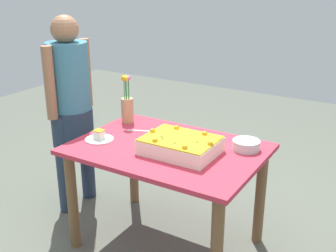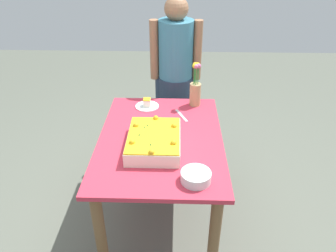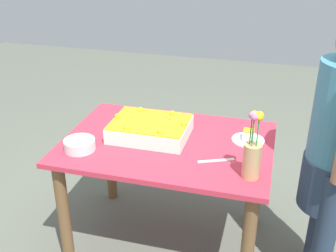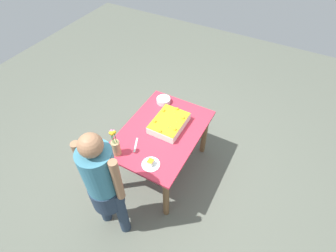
{
  "view_description": "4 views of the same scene",
  "coord_description": "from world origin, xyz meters",
  "px_view_note": "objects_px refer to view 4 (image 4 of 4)",
  "views": [
    {
      "loc": [
        1.28,
        -2.11,
        1.77
      ],
      "look_at": [
        -0.02,
        0.05,
        0.85
      ],
      "focal_mm": 45.0,
      "sensor_mm": 36.0,
      "label": 1
    },
    {
      "loc": [
        1.87,
        0.11,
        1.95
      ],
      "look_at": [
        0.08,
        0.05,
        0.87
      ],
      "focal_mm": 35.0,
      "sensor_mm": 36.0,
      "label": 2
    },
    {
      "loc": [
        -0.57,
        2.06,
        1.87
      ],
      "look_at": [
        -0.0,
        -0.01,
        0.82
      ],
      "focal_mm": 45.0,
      "sensor_mm": 36.0,
      "label": 3
    },
    {
      "loc": [
        -1.71,
        -1.02,
        2.93
      ],
      "look_at": [
        0.07,
        -0.04,
        0.76
      ],
      "focal_mm": 28.0,
      "sensor_mm": 36.0,
      "label": 4
    }
  ],
  "objects_px": {
    "serving_plate_with_slice": "(151,163)",
    "cake_knife": "(136,145)",
    "person_standing": "(103,183)",
    "flower_vase": "(116,146)",
    "fruit_bowl": "(163,100)",
    "sheet_cake": "(169,123)"
  },
  "relations": [
    {
      "from": "fruit_bowl",
      "to": "person_standing",
      "type": "height_order",
      "value": "person_standing"
    },
    {
      "from": "person_standing",
      "to": "cake_knife",
      "type": "bearing_deg",
      "value": 5.16
    },
    {
      "from": "cake_knife",
      "to": "flower_vase",
      "type": "distance_m",
      "value": 0.25
    },
    {
      "from": "serving_plate_with_slice",
      "to": "cake_knife",
      "type": "distance_m",
      "value": 0.31
    },
    {
      "from": "flower_vase",
      "to": "person_standing",
      "type": "bearing_deg",
      "value": -158.25
    },
    {
      "from": "person_standing",
      "to": "flower_vase",
      "type": "bearing_deg",
      "value": 21.75
    },
    {
      "from": "sheet_cake",
      "to": "cake_knife",
      "type": "xyz_separation_m",
      "value": [
        -0.42,
        0.18,
        -0.05
      ]
    },
    {
      "from": "cake_knife",
      "to": "flower_vase",
      "type": "height_order",
      "value": "flower_vase"
    },
    {
      "from": "fruit_bowl",
      "to": "person_standing",
      "type": "distance_m",
      "value": 1.35
    },
    {
      "from": "serving_plate_with_slice",
      "to": "person_standing",
      "type": "height_order",
      "value": "person_standing"
    },
    {
      "from": "sheet_cake",
      "to": "flower_vase",
      "type": "xyz_separation_m",
      "value": [
        -0.61,
        0.29,
        0.08
      ]
    },
    {
      "from": "sheet_cake",
      "to": "serving_plate_with_slice",
      "type": "relative_size",
      "value": 2.37
    },
    {
      "from": "sheet_cake",
      "to": "person_standing",
      "type": "xyz_separation_m",
      "value": [
        -1.01,
        0.13,
        0.08
      ]
    },
    {
      "from": "serving_plate_with_slice",
      "to": "fruit_bowl",
      "type": "bearing_deg",
      "value": 21.59
    },
    {
      "from": "fruit_bowl",
      "to": "flower_vase",
      "type": "bearing_deg",
      "value": 178.14
    },
    {
      "from": "sheet_cake",
      "to": "flower_vase",
      "type": "relative_size",
      "value": 1.26
    },
    {
      "from": "flower_vase",
      "to": "serving_plate_with_slice",
      "type": "bearing_deg",
      "value": -82.85
    },
    {
      "from": "cake_knife",
      "to": "fruit_bowl",
      "type": "relative_size",
      "value": 1.14
    },
    {
      "from": "cake_knife",
      "to": "person_standing",
      "type": "xyz_separation_m",
      "value": [
        -0.59,
        -0.05,
        0.13
      ]
    },
    {
      "from": "cake_knife",
      "to": "person_standing",
      "type": "relative_size",
      "value": 0.13
    },
    {
      "from": "flower_vase",
      "to": "fruit_bowl",
      "type": "bearing_deg",
      "value": -1.86
    },
    {
      "from": "fruit_bowl",
      "to": "sheet_cake",
      "type": "bearing_deg",
      "value": -141.83
    }
  ]
}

